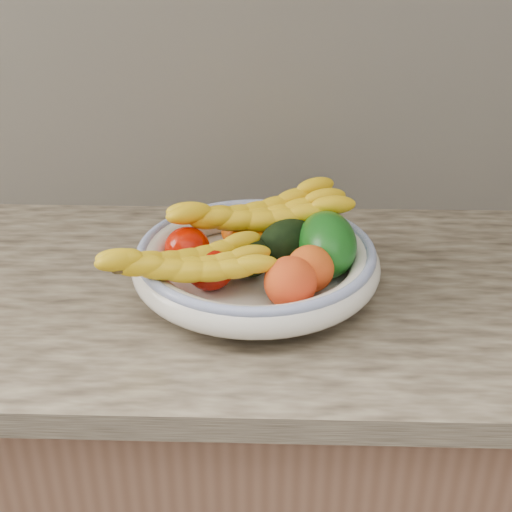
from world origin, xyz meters
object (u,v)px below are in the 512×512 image
object	(u,v)px
green_mango	(327,244)
banana_bunch_back	(259,219)
banana_bunch_front	(186,268)
fruit_bowl	(256,262)

from	to	relation	value
green_mango	banana_bunch_back	size ratio (longest dim) A/B	0.43
green_mango	banana_bunch_front	xyz separation A→B (m)	(-0.21, -0.09, 0.01)
green_mango	banana_bunch_back	xyz separation A→B (m)	(-0.11, 0.06, 0.01)
banana_bunch_back	banana_bunch_front	distance (m)	0.19
green_mango	banana_bunch_front	distance (m)	0.23
fruit_bowl	banana_bunch_back	distance (m)	0.09
fruit_bowl	green_mango	distance (m)	0.12
fruit_bowl	banana_bunch_front	bearing A→B (deg)	-140.63
fruit_bowl	banana_bunch_back	size ratio (longest dim) A/B	1.22
fruit_bowl	green_mango	world-z (taller)	green_mango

